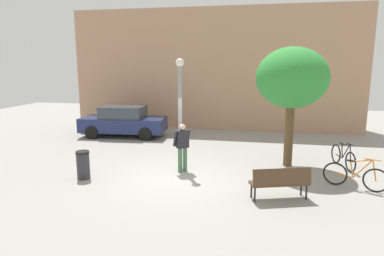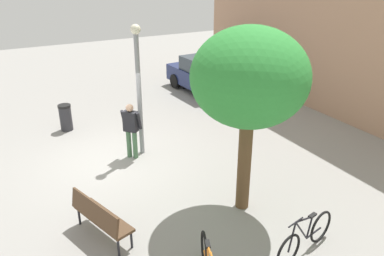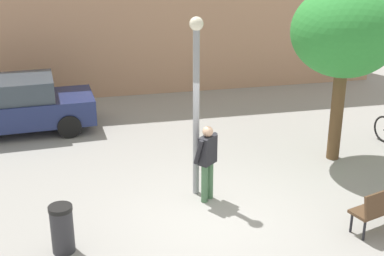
{
  "view_description": "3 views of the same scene",
  "coord_description": "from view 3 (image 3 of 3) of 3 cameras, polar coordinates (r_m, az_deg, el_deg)",
  "views": [
    {
      "loc": [
        2.49,
        -10.17,
        3.65
      ],
      "look_at": [
        0.13,
        1.79,
        1.29
      ],
      "focal_mm": 31.28,
      "sensor_mm": 36.0,
      "label": 1
    },
    {
      "loc": [
        9.88,
        -2.74,
        5.39
      ],
      "look_at": [
        0.8,
        2.13,
        0.9
      ],
      "focal_mm": 36.23,
      "sensor_mm": 36.0,
      "label": 2
    },
    {
      "loc": [
        -2.5,
        -9.45,
        5.62
      ],
      "look_at": [
        -0.14,
        1.16,
        1.41
      ],
      "focal_mm": 51.2,
      "sensor_mm": 36.0,
      "label": 3
    }
  ],
  "objects": [
    {
      "name": "plaza_tree",
      "position": [
        13.19,
        15.63,
        9.52
      ],
      "size": [
        2.49,
        2.49,
        4.23
      ],
      "color": "brown",
      "rests_on": "ground_plane"
    },
    {
      "name": "ground_plane",
      "position": [
        11.27,
        1.98,
        -8.76
      ],
      "size": [
        36.0,
        36.0,
        0.0
      ],
      "primitive_type": "plane",
      "color": "gray"
    },
    {
      "name": "trash_bin",
      "position": [
        10.11,
        -13.37,
        -10.18
      ],
      "size": [
        0.43,
        0.43,
        0.91
      ],
      "color": "#2D2D33",
      "rests_on": "ground_plane"
    },
    {
      "name": "person_by_lamppost",
      "position": [
        11.31,
        1.61,
        -3.17
      ],
      "size": [
        0.59,
        0.56,
        1.67
      ],
      "color": "#47704C",
      "rests_on": "ground_plane"
    },
    {
      "name": "lamppost",
      "position": [
        11.14,
        0.44,
        3.57
      ],
      "size": [
        0.28,
        0.28,
        3.82
      ],
      "color": "gray",
      "rests_on": "ground_plane"
    },
    {
      "name": "parked_car_navy",
      "position": [
        15.79,
        -17.89,
        2.23
      ],
      "size": [
        4.3,
        2.03,
        1.55
      ],
      "color": "navy",
      "rests_on": "ground_plane"
    }
  ]
}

